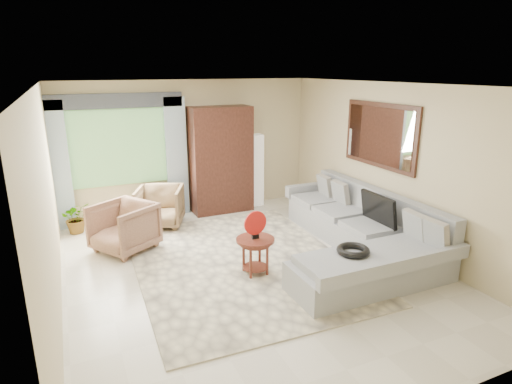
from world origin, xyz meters
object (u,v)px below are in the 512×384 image
armchair_left (124,227)px  armoire (221,160)px  floor_lamp (256,170)px  potted_plant (76,217)px  tv_screen (378,209)px  sectional_sofa (360,237)px  coffee_table (255,256)px  armchair_right (160,207)px

armchair_left → armoire: 2.53m
armoire → floor_lamp: (0.80, 0.06, -0.30)m
potted_plant → armoire: armoire is taller
tv_screen → potted_plant: tv_screen is taller
sectional_sofa → potted_plant: (-3.99, 2.78, -0.01)m
coffee_table → armchair_right: bearing=107.9°
armchair_right → armoire: 1.55m
armoire → coffee_table: bearing=-100.6°
tv_screen → armchair_right: (-2.84, 2.58, -0.35)m
potted_plant → sectional_sofa: bearing=-34.9°
armchair_right → armoire: bearing=39.2°
tv_screen → coffee_table: (-2.03, 0.10, -0.44)m
armchair_left → armoire: armoire is taller
tv_screen → potted_plant: bearing=146.2°
armchair_right → floor_lamp: bearing=34.8°
armchair_left → tv_screen: bearing=31.6°
sectional_sofa → coffee_table: bearing=179.0°
armchair_left → potted_plant: 1.33m
sectional_sofa → floor_lamp: size_ratio=2.31×
sectional_sofa → tv_screen: (0.27, -0.07, 0.44)m
armoire → floor_lamp: bearing=4.3°
sectional_sofa → armchair_right: bearing=135.7°
armchair_right → armoire: armoire is taller
coffee_table → floor_lamp: (1.33, 2.93, 0.47)m
tv_screen → armoire: 3.34m
armchair_left → potted_plant: bearing=177.0°
sectional_sofa → tv_screen: 0.52m
tv_screen → potted_plant: 5.14m
sectional_sofa → tv_screen: bearing=-14.9°
tv_screen → floor_lamp: (-0.70, 3.03, 0.03)m
armchair_right → armchair_left: bearing=-107.9°
coffee_table → armchair_right: 2.61m
tv_screen → armchair_left: tv_screen is taller
tv_screen → armchair_right: tv_screen is taller
tv_screen → floor_lamp: floor_lamp is taller
armchair_right → floor_lamp: floor_lamp is taller
sectional_sofa → coffee_table: 1.77m
sectional_sofa → armchair_right: (-2.57, 2.51, 0.09)m
potted_plant → floor_lamp: bearing=2.8°
tv_screen → armchair_right: 3.85m
tv_screen → floor_lamp: 3.11m
coffee_table → potted_plant: bearing=128.9°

